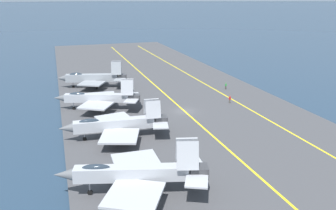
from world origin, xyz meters
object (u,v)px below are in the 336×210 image
at_px(parked_jet_nearest, 136,173).
at_px(parked_jet_second, 117,124).
at_px(parked_jet_third, 99,98).
at_px(crew_green_vest, 226,86).
at_px(crew_red_vest, 230,99).
at_px(parked_jet_fourth, 93,78).

distance_m(parked_jet_nearest, parked_jet_second, 17.17).
height_order(parked_jet_second, parked_jet_third, parked_jet_third).
bearing_deg(crew_green_vest, parked_jet_second, 126.00).
relative_size(crew_green_vest, crew_red_vest, 1.02).
height_order(parked_jet_second, crew_red_vest, parked_jet_second).
height_order(crew_green_vest, crew_red_vest, crew_green_vest).
relative_size(parked_jet_third, crew_red_vest, 10.26).
bearing_deg(parked_jet_fourth, crew_green_vest, -110.86).
distance_m(parked_jet_nearest, crew_green_vest, 49.62).
bearing_deg(parked_jet_nearest, parked_jet_fourth, -0.90).
height_order(parked_jet_nearest, parked_jet_fourth, parked_jet_nearest).
distance_m(parked_jet_third, parked_jet_fourth, 17.86).
bearing_deg(parked_jet_second, crew_red_vest, -66.16).
relative_size(parked_jet_nearest, parked_jet_fourth, 1.04).
bearing_deg(parked_jet_fourth, parked_jet_third, 177.42).
distance_m(parked_jet_third, crew_red_vest, 26.84).
xyz_separation_m(parked_jet_third, parked_jet_fourth, (17.85, -0.80, 0.01)).
xyz_separation_m(parked_jet_nearest, crew_green_vest, (38.92, -30.74, -1.71)).
relative_size(parked_jet_second, crew_red_vest, 10.36).
xyz_separation_m(parked_jet_nearest, parked_jet_second, (17.15, -0.79, -0.35)).
xyz_separation_m(parked_jet_fourth, crew_green_vest, (-11.42, -29.95, -1.50)).
height_order(parked_jet_second, parked_jet_fourth, parked_jet_fourth).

